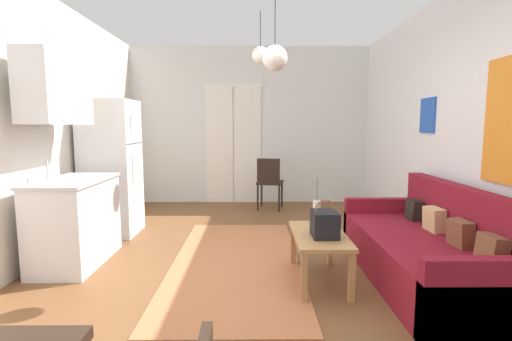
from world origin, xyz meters
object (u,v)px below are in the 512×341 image
coffee_table (319,240)px  accent_chair (269,180)px  bamboo_vase (317,213)px  refrigerator (111,168)px  pendant_lamp_near (275,58)px  handbag (325,224)px  pendant_lamp_far (260,55)px  couch (430,252)px

coffee_table → accent_chair: size_ratio=1.03×
bamboo_vase → refrigerator: bearing=152.5°
coffee_table → pendant_lamp_near: (-0.41, 0.15, 1.64)m
bamboo_vase → handbag: size_ratio=1.41×
refrigerator → accent_chair: size_ratio=1.98×
coffee_table → pendant_lamp_near: bearing=159.6°
accent_chair → refrigerator: bearing=44.4°
coffee_table → pendant_lamp_far: (-0.51, 1.53, 1.92)m
accent_chair → couch: bearing=126.7°
coffee_table → bamboo_vase: bearing=86.3°
couch → bamboo_vase: size_ratio=4.42×
refrigerator → handbag: bearing=-33.5°
pendant_lamp_far → handbag: bearing=-71.8°
coffee_table → handbag: (0.03, -0.10, 0.18)m
coffee_table → refrigerator: refrigerator is taller
handbag → pendant_lamp_near: (-0.43, 0.25, 1.46)m
coffee_table → pendant_lamp_near: 1.70m
refrigerator → accent_chair: 2.54m
couch → accent_chair: bearing=114.8°
pendant_lamp_near → pendant_lamp_far: bearing=94.3°
coffee_table → bamboo_vase: size_ratio=1.93×
pendant_lamp_near → pendant_lamp_far: same height
handbag → pendant_lamp_near: 1.54m
handbag → pendant_lamp_far: (-0.54, 1.63, 1.73)m
coffee_table → refrigerator: 2.93m
refrigerator → coffee_table: bearing=-32.1°
bamboo_vase → pendant_lamp_near: size_ratio=0.51×
couch → bamboo_vase: bamboo_vase is taller
pendant_lamp_far → pendant_lamp_near: bearing=-85.7°
handbag → pendant_lamp_near: bearing=149.9°
pendant_lamp_near → bamboo_vase: bearing=13.9°
couch → handbag: 1.03m
handbag → accent_chair: (-0.35, 2.99, -0.06)m
bamboo_vase → coffee_table: bearing=-93.7°
coffee_table → bamboo_vase: 0.32m
couch → coffee_table: couch is taller
bamboo_vase → refrigerator: 2.79m
accent_chair → coffee_table: bearing=108.4°
couch → pendant_lamp_near: (-1.42, 0.16, 1.75)m
pendant_lamp_near → couch: bearing=-6.6°
couch → refrigerator: size_ratio=1.19×
bamboo_vase → pendant_lamp_near: 1.51m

